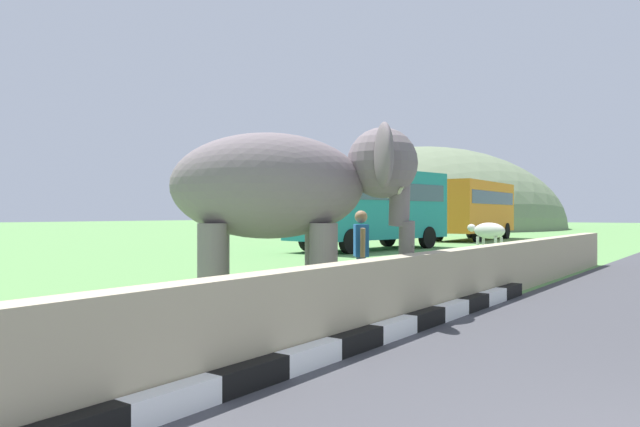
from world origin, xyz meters
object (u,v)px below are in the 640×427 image
Objects in this scene: person_handler at (361,251)px; elephant at (290,190)px; bus_teal at (371,203)px; bus_orange at (474,206)px; cow_near at (488,231)px.

elephant is at bearing 171.07° from person_handler.
elephant is 16.81m from bus_teal.
person_handler is 15.48m from bus_teal.
bus_teal reaches higher than person_handler.
bus_orange is 12.08m from cow_near.
bus_teal is 5.17m from cow_near.
elephant reaches higher than cow_near.
person_handler is (1.72, -0.27, -1.06)m from elephant.
cow_near is at bearing 11.37° from person_handler.
bus_teal is at bearing 30.35° from person_handler.
bus_orange is (27.26, 7.58, 0.09)m from elephant.
cow_near is (16.28, 2.66, -1.12)m from elephant.
elephant is 2.35× the size of person_handler.
bus_teal is (13.32, 7.80, 1.15)m from person_handler.
bus_teal is 4.52× the size of cow_near.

